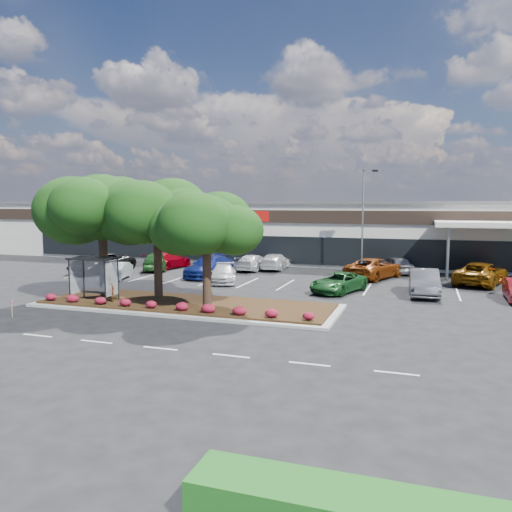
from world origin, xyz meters
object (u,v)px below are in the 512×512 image
(car_0, at_px, (101,263))
(survey_stake, at_px, (12,306))
(car_1, at_px, (117,271))
(light_pole, at_px, (364,228))

(car_0, bearing_deg, survey_stake, -57.39)
(car_0, distance_m, car_1, 4.42)
(survey_stake, bearing_deg, car_0, 110.13)
(car_0, bearing_deg, car_1, -26.21)
(light_pole, distance_m, car_1, 20.83)
(light_pole, xyz_separation_m, car_0, (-21.72, -6.69, -3.10))
(light_pole, bearing_deg, survey_stake, -125.07)
(light_pole, xyz_separation_m, car_1, (-18.27, -9.45, -3.29))
(light_pole, height_order, survey_stake, light_pole)
(survey_stake, bearing_deg, car_1, 100.29)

